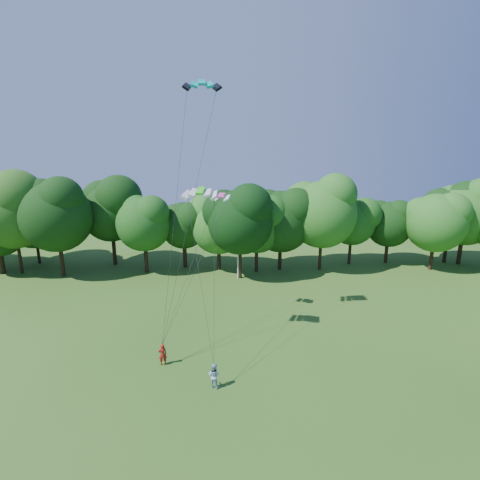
{
  "coord_description": "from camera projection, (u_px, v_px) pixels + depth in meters",
  "views": [
    {
      "loc": [
        -0.1,
        -13.04,
        16.71
      ],
      "look_at": [
        0.5,
        13.0,
        9.98
      ],
      "focal_mm": 28.0,
      "sensor_mm": 36.0,
      "label": 1
    }
  ],
  "objects": [
    {
      "name": "utility_pole",
      "position": [
        238.0,
        248.0,
        46.87
      ],
      "size": [
        1.46,
        0.66,
        7.73
      ],
      "rotation": [
        0.0,
        0.0,
        0.39
      ],
      "color": "silver",
      "rests_on": "ground"
    },
    {
      "name": "kite_flyer_left",
      "position": [
        163.0,
        354.0,
        28.94
      ],
      "size": [
        0.74,
        0.59,
        1.78
      ],
      "primitive_type": "imported",
      "rotation": [
        0.0,
        0.0,
        3.43
      ],
      "color": "maroon",
      "rests_on": "ground"
    },
    {
      "name": "kite_flyer_right",
      "position": [
        214.0,
        375.0,
        26.28
      ],
      "size": [
        1.09,
        1.0,
        1.82
      ],
      "primitive_type": "imported",
      "rotation": [
        0.0,
        0.0,
        2.71
      ],
      "color": "#9FC0DC",
      "rests_on": "ground"
    },
    {
      "name": "kite_teal",
      "position": [
        202.0,
        82.0,
        29.52
      ],
      "size": [
        3.05,
        1.61,
        0.66
      ],
      "rotation": [
        0.0,
        0.0,
        0.11
      ],
      "color": "#05A7A3",
      "rests_on": "ground"
    },
    {
      "name": "kite_green",
      "position": [
        201.0,
        191.0,
        29.39
      ],
      "size": [
        2.95,
        1.7,
        0.54
      ],
      "rotation": [
        0.0,
        0.0,
        -0.17
      ],
      "color": "#32DE21",
      "rests_on": "ground"
    },
    {
      "name": "kite_pink",
      "position": [
        221.0,
        195.0,
        34.13
      ],
      "size": [
        1.92,
        1.4,
        0.41
      ],
      "rotation": [
        0.0,
        0.0,
        -0.37
      ],
      "color": "#CF3999",
      "rests_on": "ground"
    },
    {
      "name": "tree_back_west",
      "position": [
        12.0,
        204.0,
        47.38
      ],
      "size": [
        10.22,
        10.22,
        14.86
      ],
      "color": "#312513",
      "rests_on": "ground"
    },
    {
      "name": "tree_back_center",
      "position": [
        240.0,
        216.0,
        45.96
      ],
      "size": [
        8.91,
        8.91,
        12.96
      ],
      "color": "black",
      "rests_on": "ground"
    },
    {
      "name": "tree_back_east",
      "position": [
        467.0,
        205.0,
        51.41
      ],
      "size": [
        9.3,
        9.3,
        13.53
      ],
      "color": "#382916",
      "rests_on": "ground"
    }
  ]
}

